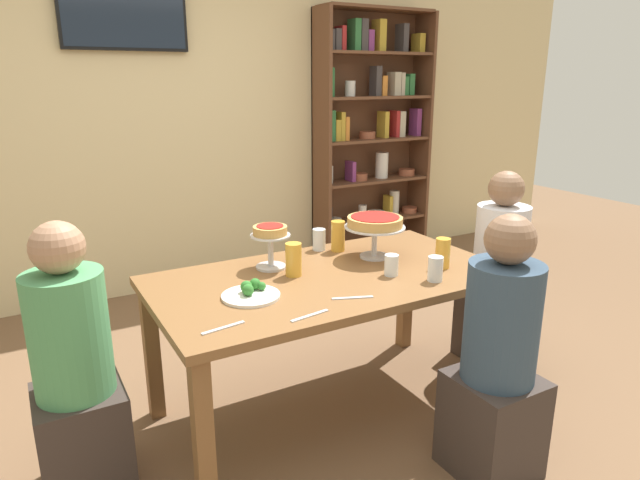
# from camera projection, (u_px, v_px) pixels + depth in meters

# --- Properties ---
(ground_plane) EXTENTS (12.00, 12.00, 0.00)m
(ground_plane) POSITION_uv_depth(u_px,v_px,m) (330.00, 410.00, 2.87)
(ground_plane) COLOR brown
(rear_partition) EXTENTS (8.00, 0.12, 2.80)m
(rear_partition) POSITION_uv_depth(u_px,v_px,m) (186.00, 110.00, 4.31)
(rear_partition) COLOR beige
(rear_partition) RESTS_ON ground_plane
(dining_table) EXTENTS (1.68, 0.91, 0.74)m
(dining_table) POSITION_uv_depth(u_px,v_px,m) (330.00, 292.00, 2.69)
(dining_table) COLOR brown
(dining_table) RESTS_ON ground_plane
(bookshelf) EXTENTS (1.10, 0.30, 2.21)m
(bookshelf) POSITION_uv_depth(u_px,v_px,m) (371.00, 133.00, 4.98)
(bookshelf) COLOR brown
(bookshelf) RESTS_ON ground_plane
(television) EXTENTS (0.86, 0.05, 0.48)m
(television) POSITION_uv_depth(u_px,v_px,m) (124.00, 14.00, 3.84)
(television) COLOR black
(diner_head_east) EXTENTS (0.34, 0.34, 1.15)m
(diner_head_east) POSITION_uv_depth(u_px,v_px,m) (498.00, 282.00, 3.27)
(diner_head_east) COLOR #382D28
(diner_head_east) RESTS_ON ground_plane
(diner_near_right) EXTENTS (0.34, 0.34, 1.15)m
(diner_near_right) POSITION_uv_depth(u_px,v_px,m) (497.00, 368.00, 2.30)
(diner_near_right) COLOR #382D28
(diner_near_right) RESTS_ON ground_plane
(diner_head_west) EXTENTS (0.34, 0.34, 1.15)m
(diner_head_west) POSITION_uv_depth(u_px,v_px,m) (76.00, 382.00, 2.20)
(diner_head_west) COLOR #382D28
(diner_head_west) RESTS_ON ground_plane
(deep_dish_pizza_stand) EXTENTS (0.32, 0.32, 0.22)m
(deep_dish_pizza_stand) POSITION_uv_depth(u_px,v_px,m) (375.00, 224.00, 2.88)
(deep_dish_pizza_stand) COLOR silver
(deep_dish_pizza_stand) RESTS_ON dining_table
(personal_pizza_stand) EXTENTS (0.20, 0.20, 0.22)m
(personal_pizza_stand) POSITION_uv_depth(u_px,v_px,m) (270.00, 237.00, 2.72)
(personal_pizza_stand) COLOR silver
(personal_pizza_stand) RESTS_ON dining_table
(salad_plate_near_diner) EXTENTS (0.23, 0.23, 0.06)m
(salad_plate_near_diner) POSITION_uv_depth(u_px,v_px,m) (495.00, 267.00, 2.74)
(salad_plate_near_diner) COLOR white
(salad_plate_near_diner) RESTS_ON dining_table
(salad_plate_far_diner) EXTENTS (0.25, 0.25, 0.07)m
(salad_plate_far_diner) POSITION_uv_depth(u_px,v_px,m) (251.00, 293.00, 2.40)
(salad_plate_far_diner) COLOR white
(salad_plate_far_diner) RESTS_ON dining_table
(beer_glass_amber_tall) EXTENTS (0.08, 0.08, 0.17)m
(beer_glass_amber_tall) POSITION_uv_depth(u_px,v_px,m) (338.00, 236.00, 3.01)
(beer_glass_amber_tall) COLOR gold
(beer_glass_amber_tall) RESTS_ON dining_table
(beer_glass_amber_short) EXTENTS (0.08, 0.08, 0.16)m
(beer_glass_amber_short) POSITION_uv_depth(u_px,v_px,m) (294.00, 260.00, 2.64)
(beer_glass_amber_short) COLOR gold
(beer_glass_amber_short) RESTS_ON dining_table
(beer_glass_amber_spare) EXTENTS (0.07, 0.07, 0.15)m
(beer_glass_amber_spare) POSITION_uv_depth(u_px,v_px,m) (443.00, 253.00, 2.75)
(beer_glass_amber_spare) COLOR gold
(beer_glass_amber_spare) RESTS_ON dining_table
(water_glass_clear_near) EXTENTS (0.07, 0.07, 0.10)m
(water_glass_clear_near) POSITION_uv_depth(u_px,v_px,m) (391.00, 265.00, 2.65)
(water_glass_clear_near) COLOR white
(water_glass_clear_near) RESTS_ON dining_table
(water_glass_clear_far) EXTENTS (0.07, 0.07, 0.12)m
(water_glass_clear_far) POSITION_uv_depth(u_px,v_px,m) (319.00, 240.00, 3.04)
(water_glass_clear_far) COLOR white
(water_glass_clear_far) RESTS_ON dining_table
(water_glass_clear_spare) EXTENTS (0.07, 0.07, 0.12)m
(water_glass_clear_spare) POSITION_uv_depth(u_px,v_px,m) (435.00, 269.00, 2.57)
(water_glass_clear_spare) COLOR white
(water_glass_clear_spare) RESTS_ON dining_table
(cutlery_fork_near) EXTENTS (0.17, 0.08, 0.00)m
(cutlery_fork_near) POSITION_uv_depth(u_px,v_px,m) (353.00, 298.00, 2.38)
(cutlery_fork_near) COLOR silver
(cutlery_fork_near) RESTS_ON dining_table
(cutlery_knife_near) EXTENTS (0.18, 0.04, 0.00)m
(cutlery_knife_near) POSITION_uv_depth(u_px,v_px,m) (223.00, 328.00, 2.10)
(cutlery_knife_near) COLOR silver
(cutlery_knife_near) RESTS_ON dining_table
(cutlery_fork_far) EXTENTS (0.18, 0.04, 0.00)m
(cutlery_fork_far) POSITION_uv_depth(u_px,v_px,m) (310.00, 316.00, 2.21)
(cutlery_fork_far) COLOR silver
(cutlery_fork_far) RESTS_ON dining_table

